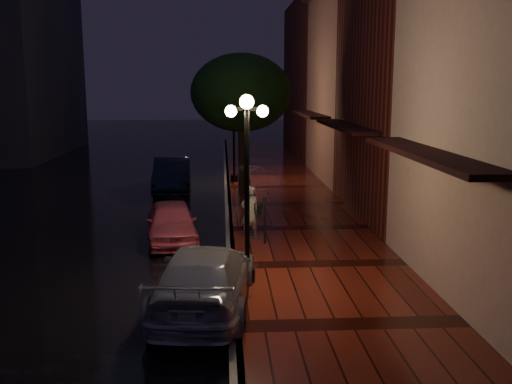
% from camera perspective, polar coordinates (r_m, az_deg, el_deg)
% --- Properties ---
extents(ground, '(120.00, 120.00, 0.00)m').
position_cam_1_polar(ground, '(18.28, -2.67, -4.14)').
color(ground, black).
rests_on(ground, ground).
extents(sidewalk, '(4.50, 60.00, 0.15)m').
position_cam_1_polar(sidewalk, '(18.42, 4.36, -3.80)').
color(sidewalk, '#43120C').
rests_on(sidewalk, ground).
extents(curb, '(0.25, 60.00, 0.15)m').
position_cam_1_polar(curb, '(18.26, -2.67, -3.91)').
color(curb, '#595451').
rests_on(curb, ground).
extents(storefront_mid, '(5.00, 8.00, 11.00)m').
position_cam_1_polar(storefront_mid, '(20.96, 17.11, 12.49)').
color(storefront_mid, '#511914').
rests_on(storefront_mid, ground).
extents(storefront_far, '(5.00, 8.00, 9.00)m').
position_cam_1_polar(storefront_far, '(28.59, 11.37, 10.14)').
color(storefront_far, '#8C5951').
rests_on(storefront_far, ground).
extents(storefront_extra, '(5.00, 12.00, 10.00)m').
position_cam_1_polar(storefront_extra, '(38.35, 7.57, 11.10)').
color(storefront_extra, '#511914').
rests_on(storefront_extra, ground).
extents(streetlamp_near, '(0.96, 0.36, 4.31)m').
position_cam_1_polar(streetlamp_near, '(12.85, -0.91, 1.39)').
color(streetlamp_near, black).
rests_on(streetlamp_near, sidewalk).
extents(streetlamp_far, '(0.96, 0.36, 4.31)m').
position_cam_1_polar(streetlamp_far, '(26.76, -2.22, 6.24)').
color(streetlamp_far, black).
rests_on(streetlamp_far, sidewalk).
extents(street_tree, '(4.16, 4.16, 5.80)m').
position_cam_1_polar(street_tree, '(23.68, -1.46, 9.65)').
color(street_tree, black).
rests_on(street_tree, sidewalk).
extents(pink_car, '(1.89, 3.75, 1.22)m').
position_cam_1_polar(pink_car, '(17.32, -8.45, -2.99)').
color(pink_car, '#D8596F').
rests_on(pink_car, ground).
extents(navy_car, '(1.80, 4.61, 1.50)m').
position_cam_1_polar(navy_car, '(25.49, -8.35, 1.72)').
color(navy_car, black).
rests_on(navy_car, ground).
extents(silver_car, '(2.41, 4.88, 1.36)m').
position_cam_1_polar(silver_car, '(12.13, -5.17, -8.58)').
color(silver_car, '#A1A0A8').
rests_on(silver_car, ground).
extents(woman_with_umbrella, '(0.93, 0.95, 2.24)m').
position_cam_1_polar(woman_with_umbrella, '(16.74, -0.60, 0.21)').
color(woman_with_umbrella, white).
rests_on(woman_with_umbrella, sidewalk).
extents(parking_meter, '(0.14, 0.12, 1.37)m').
position_cam_1_polar(parking_meter, '(16.37, 0.89, -2.35)').
color(parking_meter, black).
rests_on(parking_meter, sidewalk).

